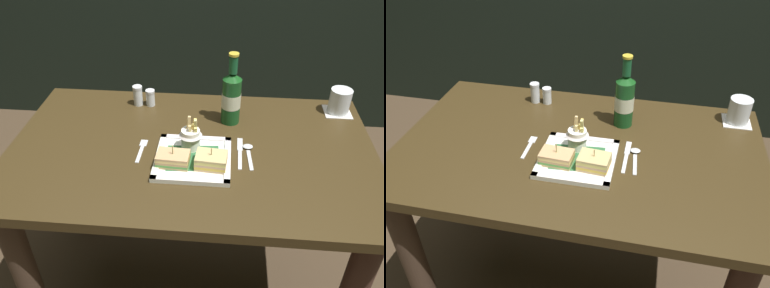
{
  "view_description": "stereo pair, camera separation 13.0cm",
  "coord_description": "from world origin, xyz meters",
  "views": [
    {
      "loc": [
        0.1,
        -1.09,
        1.55
      ],
      "look_at": [
        0.01,
        -0.04,
        0.8
      ],
      "focal_mm": 37.26,
      "sensor_mm": 36.0,
      "label": 1
    },
    {
      "loc": [
        0.23,
        -1.07,
        1.55
      ],
      "look_at": [
        0.01,
        -0.04,
        0.8
      ],
      "focal_mm": 37.26,
      "sensor_mm": 36.0,
      "label": 2
    }
  ],
  "objects": [
    {
      "name": "pepper_shaker",
      "position": [
        -0.19,
        0.27,
        0.79
      ],
      "size": [
        0.04,
        0.04,
        0.07
      ],
      "color": "silver",
      "rests_on": "dining_table"
    },
    {
      "name": "salt_shaker",
      "position": [
        -0.24,
        0.27,
        0.79
      ],
      "size": [
        0.04,
        0.04,
        0.08
      ],
      "color": "silver",
      "rests_on": "dining_table"
    },
    {
      "name": "drink_coaster",
      "position": [
        0.54,
        0.28,
        0.76
      ],
      "size": [
        0.1,
        0.1,
        0.0
      ],
      "primitive_type": "cube",
      "color": "silver",
      "rests_on": "dining_table"
    },
    {
      "name": "water_glass",
      "position": [
        0.54,
        0.28,
        0.8
      ],
      "size": [
        0.08,
        0.08,
        0.09
      ],
      "color": "silver",
      "rests_on": "dining_table"
    },
    {
      "name": "dining_table",
      "position": [
        0.0,
        0.0,
        0.6
      ],
      "size": [
        1.24,
        0.75,
        0.76
      ],
      "color": "#3B2C16",
      "rests_on": "ground_plane"
    },
    {
      "name": "fork",
      "position": [
        -0.17,
        -0.03,
        0.76
      ],
      "size": [
        0.02,
        0.13,
        0.0
      ],
      "color": "silver",
      "rests_on": "dining_table"
    },
    {
      "name": "ground_plane",
      "position": [
        0.0,
        0.0,
        0.0
      ],
      "size": [
        6.0,
        6.0,
        0.0
      ],
      "primitive_type": "plane",
      "color": "#443423"
    },
    {
      "name": "fries_cup",
      "position": [
        0.0,
        -0.02,
        0.82
      ],
      "size": [
        0.08,
        0.08,
        0.12
      ],
      "color": "white",
      "rests_on": "square_plate"
    },
    {
      "name": "sandwich_half_left",
      "position": [
        -0.05,
        -0.11,
        0.79
      ],
      "size": [
        0.11,
        0.07,
        0.07
      ],
      "color": "tan",
      "rests_on": "square_plate"
    },
    {
      "name": "beer_bottle",
      "position": [
        0.13,
        0.18,
        0.86
      ],
      "size": [
        0.07,
        0.07,
        0.27
      ],
      "color": "#15491E",
      "rests_on": "dining_table"
    },
    {
      "name": "sandwich_half_right",
      "position": [
        0.07,
        -0.11,
        0.79
      ],
      "size": [
        0.1,
        0.08,
        0.07
      ],
      "color": "tan",
      "rests_on": "square_plate"
    },
    {
      "name": "knife",
      "position": [
        0.17,
        -0.01,
        0.76
      ],
      "size": [
        0.02,
        0.17,
        0.0
      ],
      "color": "silver",
      "rests_on": "dining_table"
    },
    {
      "name": "spoon",
      "position": [
        0.19,
        -0.01,
        0.76
      ],
      "size": [
        0.03,
        0.14,
        0.01
      ],
      "color": "silver",
      "rests_on": "dining_table"
    },
    {
      "name": "square_plate",
      "position": [
        0.01,
        -0.07,
        0.77
      ],
      "size": [
        0.24,
        0.24,
        0.02
      ],
      "color": "white",
      "rests_on": "dining_table"
    }
  ]
}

